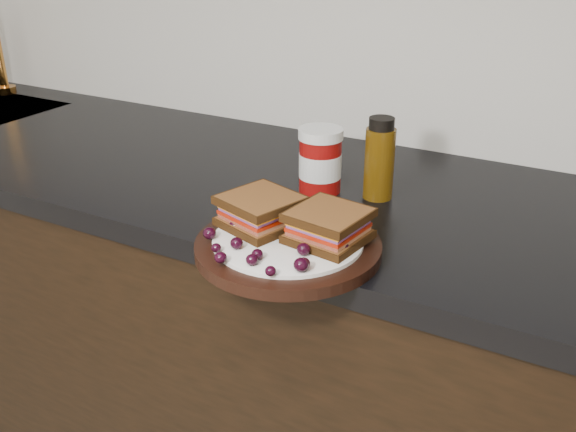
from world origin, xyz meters
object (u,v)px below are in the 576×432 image
object	(u,v)px
condiment_jar	(320,160)
oil_bottle	(380,158)
plate	(288,247)
sandwich_left	(261,211)

from	to	relation	value
condiment_jar	oil_bottle	world-z (taller)	oil_bottle
condiment_jar	oil_bottle	bearing A→B (deg)	13.06
plate	condiment_jar	world-z (taller)	condiment_jar
oil_bottle	condiment_jar	bearing A→B (deg)	-166.94
plate	oil_bottle	world-z (taller)	oil_bottle
plate	oil_bottle	distance (m)	0.27
plate	sandwich_left	bearing A→B (deg)	163.29
plate	sandwich_left	distance (m)	0.07
sandwich_left	oil_bottle	world-z (taller)	oil_bottle
plate	sandwich_left	world-z (taller)	sandwich_left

